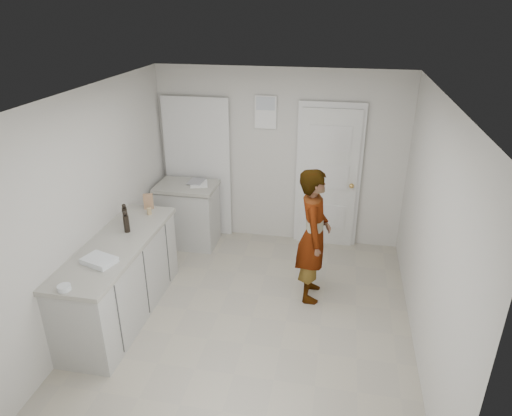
% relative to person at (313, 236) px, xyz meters
% --- Properties ---
extents(ground, '(4.00, 4.00, 0.00)m').
position_rel_person_xyz_m(ground, '(-0.61, -0.57, -0.81)').
color(ground, '#AFA793').
rests_on(ground, ground).
extents(room_shell, '(4.00, 4.00, 4.00)m').
position_rel_person_xyz_m(room_shell, '(-0.79, 1.38, 0.21)').
color(room_shell, beige).
rests_on(room_shell, ground).
extents(main_counter, '(0.64, 1.96, 0.93)m').
position_rel_person_xyz_m(main_counter, '(-2.06, -0.77, -0.39)').
color(main_counter, beige).
rests_on(main_counter, ground).
extents(side_counter, '(0.84, 0.61, 0.93)m').
position_rel_person_xyz_m(side_counter, '(-1.86, 0.98, -0.38)').
color(side_counter, beige).
rests_on(side_counter, ground).
extents(person, '(0.42, 0.61, 1.63)m').
position_rel_person_xyz_m(person, '(0.00, 0.00, 0.00)').
color(person, silver).
rests_on(person, ground).
extents(cake_mix_box, '(0.13, 0.09, 0.19)m').
position_rel_person_xyz_m(cake_mix_box, '(-2.06, 0.13, 0.21)').
color(cake_mix_box, '#97694B').
rests_on(cake_mix_box, main_counter).
extents(spice_jar, '(0.05, 0.05, 0.08)m').
position_rel_person_xyz_m(spice_jar, '(-1.98, -0.03, 0.15)').
color(spice_jar, tan).
rests_on(spice_jar, main_counter).
extents(oil_cruet_a, '(0.06, 0.06, 0.26)m').
position_rel_person_xyz_m(oil_cruet_a, '(-2.04, -0.51, 0.23)').
color(oil_cruet_a, black).
rests_on(oil_cruet_a, main_counter).
extents(oil_cruet_b, '(0.06, 0.06, 0.25)m').
position_rel_person_xyz_m(oil_cruet_b, '(-2.15, -0.33, 0.23)').
color(oil_cruet_b, black).
rests_on(oil_cruet_b, main_counter).
extents(baking_dish, '(0.36, 0.30, 0.06)m').
position_rel_person_xyz_m(baking_dish, '(-2.02, -1.19, 0.14)').
color(baking_dish, silver).
rests_on(baking_dish, main_counter).
extents(egg_bowl, '(0.12, 0.12, 0.05)m').
position_rel_person_xyz_m(egg_bowl, '(-2.10, -1.67, 0.14)').
color(egg_bowl, silver).
rests_on(egg_bowl, main_counter).
extents(papers, '(0.32, 0.36, 0.01)m').
position_rel_person_xyz_m(papers, '(-1.70, 1.04, 0.12)').
color(papers, white).
rests_on(papers, side_counter).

